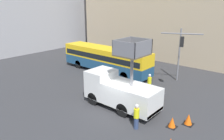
{
  "coord_description": "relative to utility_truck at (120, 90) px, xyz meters",
  "views": [
    {
      "loc": [
        -11.92,
        -9.67,
        8.31
      ],
      "look_at": [
        0.89,
        1.22,
        3.06
      ],
      "focal_mm": 35.0,
      "sensor_mm": 36.0,
      "label": 1
    }
  ],
  "objects": [
    {
      "name": "ground_plane",
      "position": [
        -0.89,
        -0.4,
        -1.55
      ],
      "size": [
        120.0,
        120.0,
        0.0
      ],
      "primitive_type": "plane",
      "color": "#333335"
    },
    {
      "name": "utility_truck",
      "position": [
        0.0,
        0.0,
        0.0
      ],
      "size": [
        2.36,
        6.28,
        5.74
      ],
      "color": "silver",
      "rests_on": "ground_plane"
    },
    {
      "name": "city_bus",
      "position": [
        6.39,
        7.3,
        0.23
      ],
      "size": [
        2.55,
        12.14,
        3.01
      ],
      "rotation": [
        0.0,
        0.0,
        1.59
      ],
      "color": "navy",
      "rests_on": "ground_plane"
    },
    {
      "name": "traffic_light_pole",
      "position": [
        7.87,
        -1.41,
        2.38
      ],
      "size": [
        3.82,
        3.57,
        5.72
      ],
      "color": "slate",
      "rests_on": "ground_plane"
    },
    {
      "name": "road_worker_near_truck",
      "position": [
        -1.75,
        -2.83,
        -0.63
      ],
      "size": [
        0.38,
        0.38,
        1.84
      ],
      "rotation": [
        0.0,
        0.0,
        5.42
      ],
      "color": "navy",
      "rests_on": "ground_plane"
    },
    {
      "name": "road_worker_directing",
      "position": [
        4.38,
        -0.14,
        -0.65
      ],
      "size": [
        0.38,
        0.38,
        1.82
      ],
      "rotation": [
        0.0,
        0.0,
        2.14
      ],
      "color": "navy",
      "rests_on": "ground_plane"
    },
    {
      "name": "traffic_cone_near_truck",
      "position": [
        0.02,
        -4.62,
        -1.2
      ],
      "size": [
        0.65,
        0.65,
        0.75
      ],
      "color": "black",
      "rests_on": "ground_plane"
    },
    {
      "name": "traffic_cone_far_side",
      "position": [
        1.1,
        -5.34,
        -1.18
      ],
      "size": [
        0.69,
        0.69,
        0.79
      ],
      "color": "black",
      "rests_on": "ground_plane"
    }
  ]
}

